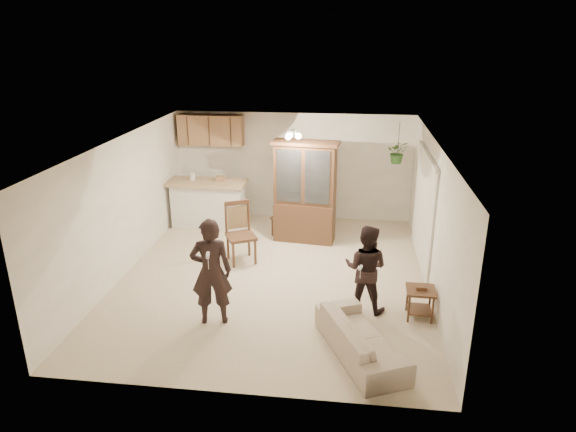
# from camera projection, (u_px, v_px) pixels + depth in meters

# --- Properties ---
(floor) EXTENTS (6.50, 6.50, 0.00)m
(floor) POSITION_uv_depth(u_px,v_px,m) (273.00, 276.00, 9.44)
(floor) COLOR #BAA58C
(floor) RESTS_ON ground
(ceiling) EXTENTS (5.50, 6.50, 0.02)m
(ceiling) POSITION_uv_depth(u_px,v_px,m) (272.00, 142.00, 8.59)
(ceiling) COLOR white
(ceiling) RESTS_ON wall_back
(wall_back) EXTENTS (5.50, 0.02, 2.50)m
(wall_back) POSITION_uv_depth(u_px,v_px,m) (294.00, 166.00, 12.05)
(wall_back) COLOR white
(wall_back) RESTS_ON ground
(wall_front) EXTENTS (5.50, 0.02, 2.50)m
(wall_front) POSITION_uv_depth(u_px,v_px,m) (231.00, 305.00, 5.99)
(wall_front) COLOR white
(wall_front) RESTS_ON ground
(wall_left) EXTENTS (0.02, 6.50, 2.50)m
(wall_left) POSITION_uv_depth(u_px,v_px,m) (124.00, 206.00, 9.33)
(wall_left) COLOR white
(wall_left) RESTS_ON ground
(wall_right) EXTENTS (0.02, 6.50, 2.50)m
(wall_right) POSITION_uv_depth(u_px,v_px,m) (433.00, 219.00, 8.70)
(wall_right) COLOR white
(wall_right) RESTS_ON ground
(breakfast_bar) EXTENTS (1.60, 0.55, 1.00)m
(breakfast_bar) POSITION_uv_depth(u_px,v_px,m) (208.00, 206.00, 11.68)
(breakfast_bar) COLOR silver
(breakfast_bar) RESTS_ON floor
(bar_top) EXTENTS (1.75, 0.70, 0.08)m
(bar_top) POSITION_uv_depth(u_px,v_px,m) (207.00, 183.00, 11.49)
(bar_top) COLOR tan
(bar_top) RESTS_ON breakfast_bar
(upper_cabinets) EXTENTS (1.50, 0.34, 0.70)m
(upper_cabinets) POSITION_uv_depth(u_px,v_px,m) (211.00, 130.00, 11.81)
(upper_cabinets) COLOR brown
(upper_cabinets) RESTS_ON wall_back
(vertical_blinds) EXTENTS (0.06, 2.30, 2.10)m
(vertical_blinds) POSITION_uv_depth(u_px,v_px,m) (423.00, 210.00, 9.59)
(vertical_blinds) COLOR beige
(vertical_blinds) RESTS_ON wall_right
(ceiling_fixture) EXTENTS (0.36, 0.36, 0.20)m
(ceiling_fixture) POSITION_uv_depth(u_px,v_px,m) (292.00, 135.00, 9.72)
(ceiling_fixture) COLOR #FFE9BF
(ceiling_fixture) RESTS_ON ceiling
(hanging_plant) EXTENTS (0.43, 0.37, 0.48)m
(hanging_plant) POSITION_uv_depth(u_px,v_px,m) (398.00, 152.00, 10.78)
(hanging_plant) COLOR #265120
(hanging_plant) RESTS_ON ceiling
(plant_cord) EXTENTS (0.01, 0.01, 0.65)m
(plant_cord) POSITION_uv_depth(u_px,v_px,m) (399.00, 137.00, 10.67)
(plant_cord) COLOR black
(plant_cord) RESTS_ON ceiling
(sofa) EXTENTS (1.45, 2.01, 0.73)m
(sofa) POSITION_uv_depth(u_px,v_px,m) (361.00, 331.00, 7.07)
(sofa) COLOR beige
(sofa) RESTS_ON floor
(adult) EXTENTS (0.73, 0.56, 1.80)m
(adult) POSITION_uv_depth(u_px,v_px,m) (211.00, 269.00, 7.69)
(adult) COLOR black
(adult) RESTS_ON floor
(child) EXTENTS (0.77, 0.67, 1.35)m
(child) POSITION_uv_depth(u_px,v_px,m) (366.00, 271.00, 8.13)
(child) COLOR black
(child) RESTS_ON floor
(china_hutch) EXTENTS (1.41, 0.68, 2.15)m
(china_hutch) POSITION_uv_depth(u_px,v_px,m) (305.00, 193.00, 10.74)
(china_hutch) COLOR #3A2015
(china_hutch) RESTS_ON floor
(side_table) EXTENTS (0.46, 0.46, 0.54)m
(side_table) POSITION_uv_depth(u_px,v_px,m) (420.00, 303.00, 8.03)
(side_table) COLOR #3A2015
(side_table) RESTS_ON floor
(chair_bar) EXTENTS (0.71, 0.71, 1.18)m
(chair_bar) POSITION_uv_depth(u_px,v_px,m) (241.00, 246.00, 9.95)
(chair_bar) COLOR #3A2015
(chair_bar) RESTS_ON floor
(chair_hutch_left) EXTENTS (0.58, 0.58, 0.93)m
(chair_hutch_left) POSITION_uv_depth(u_px,v_px,m) (283.00, 225.00, 11.22)
(chair_hutch_left) COLOR #3A2015
(chair_hutch_left) RESTS_ON floor
(chair_hutch_right) EXTENTS (0.57, 0.57, 0.99)m
(chair_hutch_right) POSITION_uv_depth(u_px,v_px,m) (290.00, 223.00, 11.28)
(chair_hutch_right) COLOR #3A2015
(chair_hutch_right) RESTS_ON floor
(controller_adult) EXTENTS (0.07, 0.15, 0.05)m
(controller_adult) POSITION_uv_depth(u_px,v_px,m) (208.00, 255.00, 7.18)
(controller_adult) COLOR silver
(controller_adult) RESTS_ON adult
(controller_child) EXTENTS (0.07, 0.13, 0.04)m
(controller_child) POSITION_uv_depth(u_px,v_px,m) (361.00, 268.00, 7.77)
(controller_child) COLOR silver
(controller_child) RESTS_ON child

